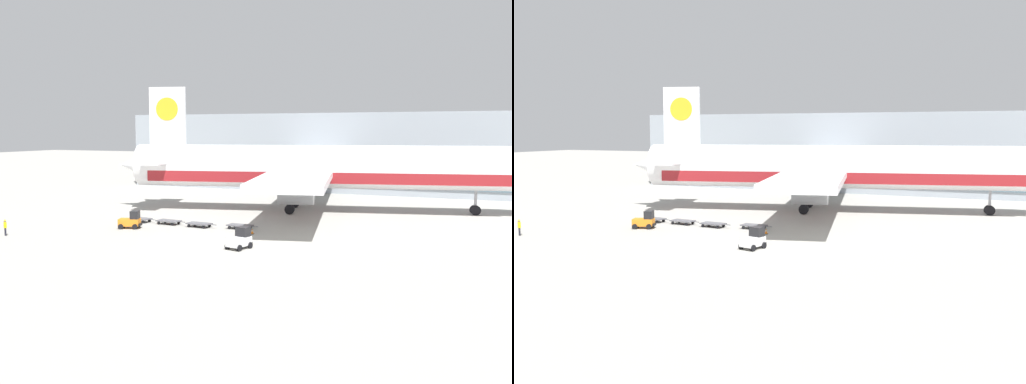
% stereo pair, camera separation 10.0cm
% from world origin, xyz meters
% --- Properties ---
extents(ground_plane, '(400.00, 400.00, 0.00)m').
position_xyz_m(ground_plane, '(0.00, 0.00, 0.00)').
color(ground_plane, '#9E9B93').
extents(terminal_building, '(90.00, 18.20, 14.00)m').
position_xyz_m(terminal_building, '(4.63, 57.78, 6.99)').
color(terminal_building, '#9EA8B2').
rests_on(terminal_building, ground_plane).
extents(airplane_main, '(57.21, 48.56, 17.00)m').
position_xyz_m(airplane_main, '(4.34, 26.73, 5.84)').
color(airplane_main, white).
rests_on(airplane_main, ground_plane).
extents(baggage_tug_foreground, '(2.12, 2.71, 2.00)m').
position_xyz_m(baggage_tug_foreground, '(4.93, 0.31, 0.88)').
color(baggage_tug_foreground, silver).
rests_on(baggage_tug_foreground, ground_plane).
extents(baggage_tug_mid, '(2.77, 2.30, 2.00)m').
position_xyz_m(baggage_tug_mid, '(-11.01, 5.54, 0.88)').
color(baggage_tug_mid, orange).
rests_on(baggage_tug_mid, ground_plane).
extents(baggage_dolly_lead, '(3.75, 1.71, 0.48)m').
position_xyz_m(baggage_dolly_lead, '(-12.66, 9.62, 0.39)').
color(baggage_dolly_lead, '#56565B').
rests_on(baggage_dolly_lead, ground_plane).
extents(baggage_dolly_second, '(3.75, 1.71, 0.48)m').
position_xyz_m(baggage_dolly_second, '(-8.54, 9.56, 0.39)').
color(baggage_dolly_second, '#56565B').
rests_on(baggage_dolly_second, ground_plane).
extents(baggage_dolly_third, '(3.75, 1.71, 0.48)m').
position_xyz_m(baggage_dolly_third, '(-4.28, 9.22, 0.39)').
color(baggage_dolly_third, '#56565B').
rests_on(baggage_dolly_third, ground_plane).
extents(baggage_dolly_trail, '(3.75, 1.71, 0.48)m').
position_xyz_m(baggage_dolly_trail, '(0.51, 9.94, 0.39)').
color(baggage_dolly_trail, '#56565B').
rests_on(baggage_dolly_trail, ground_plane).
extents(ground_crew_far, '(0.51, 0.36, 1.72)m').
position_xyz_m(ground_crew_far, '(-20.48, -3.40, 1.01)').
color(ground_crew_far, black).
rests_on(ground_crew_far, ground_plane).
extents(traffic_cone_near, '(0.40, 0.40, 0.60)m').
position_xyz_m(traffic_cone_near, '(2.99, 7.66, 0.29)').
color(traffic_cone_near, black).
rests_on(traffic_cone_near, ground_plane).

